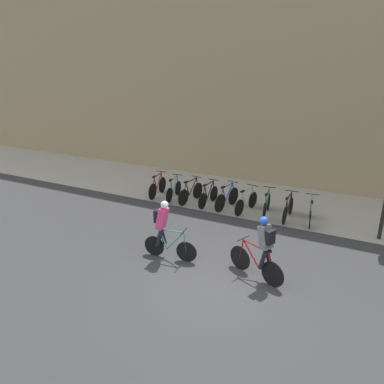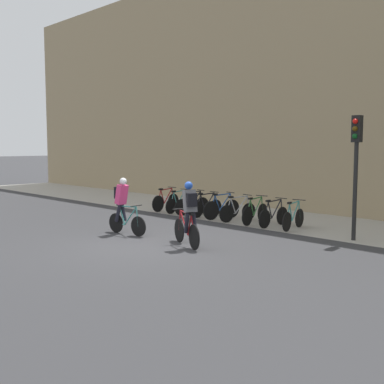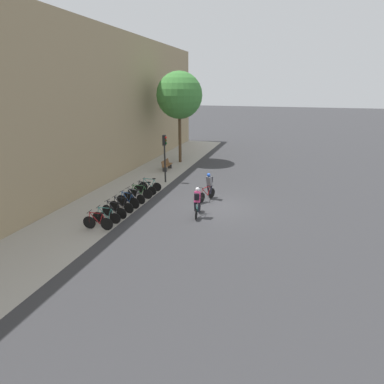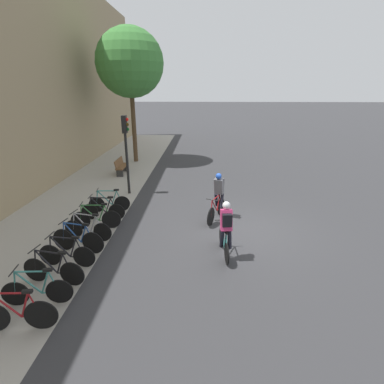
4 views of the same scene
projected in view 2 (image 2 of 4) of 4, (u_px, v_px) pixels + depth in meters
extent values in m
plane|color=#333335|center=(142.00, 247.00, 13.04)|extent=(200.00, 200.00, 0.00)
cube|color=#A39E93|center=(285.00, 219.00, 17.76)|extent=(44.00, 4.50, 0.01)
cube|color=#9E8966|center=(324.00, 75.00, 19.01)|extent=(44.00, 0.60, 10.96)
cylinder|color=black|center=(138.00, 226.00, 14.47)|extent=(0.61, 0.10, 0.61)
cylinder|color=black|center=(116.00, 223.00, 15.11)|extent=(0.61, 0.10, 0.61)
cylinder|color=teal|center=(130.00, 216.00, 14.66)|extent=(0.56, 0.09, 0.62)
cylinder|color=teal|center=(122.00, 215.00, 14.90)|extent=(0.26, 0.07, 0.58)
cylinder|color=teal|center=(128.00, 207.00, 14.70)|extent=(0.75, 0.11, 0.07)
cylinder|color=teal|center=(120.00, 224.00, 14.98)|extent=(0.41, 0.07, 0.05)
cylinder|color=teal|center=(118.00, 215.00, 15.02)|extent=(0.21, 0.05, 0.56)
cylinder|color=teal|center=(137.00, 217.00, 14.47)|extent=(0.12, 0.05, 0.58)
cylinder|color=black|center=(136.00, 206.00, 14.46)|extent=(0.07, 0.46, 0.03)
cube|color=black|center=(120.00, 205.00, 14.94)|extent=(0.21, 0.10, 0.06)
cube|color=#DB3875|center=(122.00, 194.00, 14.84)|extent=(0.35, 0.35, 0.63)
sphere|color=silver|center=(123.00, 181.00, 14.75)|extent=(0.24, 0.24, 0.22)
cylinder|color=black|center=(118.00, 213.00, 14.84)|extent=(0.28, 0.14, 0.56)
cylinder|color=black|center=(123.00, 212.00, 15.01)|extent=(0.25, 0.13, 0.56)
cube|color=black|center=(119.00, 193.00, 14.92)|extent=(0.16, 0.27, 0.36)
cylinder|color=black|center=(179.00, 230.00, 13.63)|extent=(0.64, 0.29, 0.68)
cylinder|color=black|center=(194.00, 237.00, 12.62)|extent=(0.64, 0.29, 0.68)
cylinder|color=maroon|center=(184.00, 222.00, 13.26)|extent=(0.57, 0.26, 0.62)
cylinder|color=maroon|center=(190.00, 225.00, 12.89)|extent=(0.27, 0.14, 0.58)
cylinder|color=maroon|center=(186.00, 213.00, 13.12)|extent=(0.76, 0.34, 0.07)
cylinder|color=maroon|center=(191.00, 236.00, 12.82)|extent=(0.42, 0.19, 0.05)
cylinder|color=maroon|center=(193.00, 226.00, 12.69)|extent=(0.22, 0.12, 0.56)
cylinder|color=maroon|center=(180.00, 220.00, 13.56)|extent=(0.13, 0.08, 0.59)
cylinder|color=black|center=(180.00, 209.00, 13.48)|extent=(0.20, 0.44, 0.03)
cube|color=black|center=(191.00, 214.00, 12.74)|extent=(0.22, 0.15, 0.06)
cube|color=#5B5B60|center=(190.00, 201.00, 12.80)|extent=(0.42, 0.42, 0.63)
sphere|color=#1E47AD|center=(189.00, 186.00, 12.84)|extent=(0.29, 0.29, 0.22)
cylinder|color=black|center=(194.00, 222.00, 12.86)|extent=(0.30, 0.21, 0.56)
cylinder|color=black|center=(187.00, 223.00, 12.77)|extent=(0.26, 0.19, 0.56)
cube|color=black|center=(192.00, 200.00, 12.67)|extent=(0.23, 0.29, 0.36)
cylinder|color=black|center=(173.00, 202.00, 20.45)|extent=(0.11, 0.68, 0.68)
cylinder|color=black|center=(158.00, 204.00, 19.71)|extent=(0.11, 0.68, 0.68)
cylinder|color=maroon|center=(168.00, 196.00, 20.17)|extent=(0.10, 0.53, 0.62)
cylinder|color=maroon|center=(162.00, 197.00, 19.90)|extent=(0.07, 0.25, 0.58)
cylinder|color=maroon|center=(166.00, 189.00, 20.06)|extent=(0.12, 0.71, 0.07)
cylinder|color=maroon|center=(161.00, 204.00, 19.86)|extent=(0.07, 0.38, 0.05)
cylinder|color=maroon|center=(159.00, 197.00, 19.75)|extent=(0.05, 0.20, 0.56)
cylinder|color=maroon|center=(173.00, 195.00, 20.39)|extent=(0.05, 0.12, 0.58)
cylinder|color=black|center=(172.00, 187.00, 20.33)|extent=(0.46, 0.08, 0.03)
cube|color=black|center=(161.00, 189.00, 19.79)|extent=(0.10, 0.21, 0.06)
cylinder|color=black|center=(186.00, 204.00, 19.91)|extent=(0.11, 0.61, 0.61)
cylinder|color=black|center=(171.00, 206.00, 19.15)|extent=(0.11, 0.61, 0.61)
cylinder|color=teal|center=(181.00, 198.00, 19.62)|extent=(0.11, 0.53, 0.62)
cylinder|color=teal|center=(175.00, 199.00, 19.34)|extent=(0.07, 0.25, 0.58)
cylinder|color=teal|center=(179.00, 191.00, 19.51)|extent=(0.13, 0.72, 0.07)
cylinder|color=teal|center=(174.00, 206.00, 19.30)|extent=(0.08, 0.39, 0.05)
cylinder|color=teal|center=(172.00, 199.00, 19.19)|extent=(0.06, 0.21, 0.56)
cylinder|color=teal|center=(185.00, 197.00, 19.85)|extent=(0.05, 0.12, 0.58)
cylinder|color=black|center=(185.00, 189.00, 19.79)|extent=(0.46, 0.09, 0.03)
cube|color=black|center=(174.00, 191.00, 19.23)|extent=(0.11, 0.21, 0.06)
cylinder|color=black|center=(202.00, 205.00, 19.28)|extent=(0.13, 0.66, 0.66)
cylinder|color=black|center=(182.00, 207.00, 18.67)|extent=(0.13, 0.66, 0.66)
cylinder|color=black|center=(195.00, 199.00, 19.04)|extent=(0.12, 0.56, 0.62)
cylinder|color=black|center=(188.00, 200.00, 18.82)|extent=(0.08, 0.26, 0.58)
cylinder|color=black|center=(193.00, 192.00, 18.95)|extent=(0.14, 0.75, 0.07)
cylinder|color=black|center=(186.00, 207.00, 18.79)|extent=(0.09, 0.41, 0.05)
cylinder|color=black|center=(183.00, 200.00, 18.70)|extent=(0.06, 0.22, 0.56)
cylinder|color=black|center=(201.00, 198.00, 19.22)|extent=(0.05, 0.12, 0.58)
cylinder|color=black|center=(201.00, 190.00, 19.17)|extent=(0.46, 0.09, 0.03)
cube|color=black|center=(185.00, 192.00, 18.72)|extent=(0.11, 0.21, 0.06)
cylinder|color=black|center=(216.00, 207.00, 18.74)|extent=(0.07, 0.63, 0.63)
cylinder|color=black|center=(197.00, 210.00, 18.10)|extent=(0.07, 0.63, 0.63)
cylinder|color=black|center=(209.00, 201.00, 18.50)|extent=(0.07, 0.54, 0.62)
cylinder|color=black|center=(202.00, 202.00, 18.26)|extent=(0.05, 0.25, 0.58)
cylinder|color=black|center=(207.00, 194.00, 18.40)|extent=(0.08, 0.73, 0.07)
cylinder|color=black|center=(201.00, 209.00, 18.23)|extent=(0.05, 0.39, 0.05)
cylinder|color=black|center=(199.00, 202.00, 18.13)|extent=(0.04, 0.21, 0.56)
cylinder|color=black|center=(215.00, 200.00, 18.69)|extent=(0.04, 0.12, 0.58)
cylinder|color=black|center=(214.00, 192.00, 18.63)|extent=(0.46, 0.05, 0.03)
cube|color=black|center=(200.00, 194.00, 18.16)|extent=(0.09, 0.20, 0.06)
cylinder|color=black|center=(232.00, 209.00, 18.14)|extent=(0.15, 0.69, 0.70)
cylinder|color=black|center=(211.00, 211.00, 17.59)|extent=(0.15, 0.69, 0.70)
cylinder|color=#1E478C|center=(225.00, 202.00, 17.93)|extent=(0.13, 0.54, 0.62)
cylinder|color=#1E478C|center=(217.00, 203.00, 17.72)|extent=(0.08, 0.26, 0.58)
cylinder|color=#1E478C|center=(223.00, 194.00, 17.84)|extent=(0.16, 0.72, 0.07)
cylinder|color=#1E478C|center=(215.00, 210.00, 17.70)|extent=(0.10, 0.39, 0.05)
cylinder|color=#1E478C|center=(213.00, 203.00, 17.61)|extent=(0.07, 0.21, 0.56)
cylinder|color=#1E478C|center=(231.00, 201.00, 18.09)|extent=(0.05, 0.12, 0.58)
cylinder|color=black|center=(230.00, 192.00, 18.04)|extent=(0.46, 0.11, 0.03)
cube|color=black|center=(215.00, 194.00, 17.63)|extent=(0.11, 0.21, 0.06)
cylinder|color=black|center=(249.00, 212.00, 17.61)|extent=(0.14, 0.63, 0.63)
cylinder|color=black|center=(227.00, 214.00, 17.02)|extent=(0.14, 0.63, 0.63)
cylinder|color=#99999E|center=(241.00, 205.00, 17.38)|extent=(0.14, 0.57, 0.62)
cylinder|color=#99999E|center=(233.00, 206.00, 17.16)|extent=(0.09, 0.27, 0.58)
cylinder|color=#99999E|center=(239.00, 197.00, 17.29)|extent=(0.17, 0.77, 0.07)
cylinder|color=#99999E|center=(231.00, 214.00, 17.14)|extent=(0.10, 0.42, 0.05)
cylinder|color=#99999E|center=(229.00, 206.00, 17.05)|extent=(0.07, 0.22, 0.56)
cylinder|color=#99999E|center=(248.00, 204.00, 17.56)|extent=(0.06, 0.12, 0.59)
cylinder|color=black|center=(247.00, 195.00, 17.50)|extent=(0.46, 0.11, 0.03)
cube|color=black|center=(231.00, 197.00, 17.07)|extent=(0.11, 0.21, 0.06)
cylinder|color=black|center=(263.00, 213.00, 17.17)|extent=(0.12, 0.66, 0.66)
cylinder|color=black|center=(247.00, 216.00, 16.34)|extent=(0.12, 0.66, 0.66)
cylinder|color=#2D6B33|center=(258.00, 206.00, 16.86)|extent=(0.12, 0.58, 0.62)
cylinder|color=#2D6B33|center=(252.00, 208.00, 16.56)|extent=(0.08, 0.27, 0.58)
cylinder|color=#2D6B33|center=(256.00, 198.00, 16.74)|extent=(0.15, 0.78, 0.07)
cylinder|color=#2D6B33|center=(250.00, 216.00, 16.51)|extent=(0.09, 0.42, 0.05)
cylinder|color=#2D6B33|center=(249.00, 208.00, 16.39)|extent=(0.06, 0.22, 0.56)
cylinder|color=#2D6B33|center=(262.00, 205.00, 17.11)|extent=(0.05, 0.12, 0.59)
cylinder|color=black|center=(262.00, 196.00, 17.05)|extent=(0.46, 0.09, 0.03)
cube|color=black|center=(250.00, 199.00, 16.43)|extent=(0.11, 0.21, 0.06)
cylinder|color=black|center=(282.00, 216.00, 16.57)|extent=(0.04, 0.62, 0.62)
cylinder|color=black|center=(265.00, 219.00, 15.85)|extent=(0.04, 0.62, 0.62)
cylinder|color=black|center=(276.00, 209.00, 16.29)|extent=(0.05, 0.56, 0.62)
cylinder|color=black|center=(270.00, 210.00, 16.03)|extent=(0.04, 0.26, 0.58)
cylinder|color=black|center=(275.00, 201.00, 16.19)|extent=(0.05, 0.75, 0.07)
cylinder|color=black|center=(268.00, 219.00, 15.99)|extent=(0.04, 0.41, 0.05)
cylinder|color=black|center=(266.00, 211.00, 15.89)|extent=(0.03, 0.21, 0.56)
cylinder|color=black|center=(282.00, 208.00, 16.51)|extent=(0.04, 0.12, 0.58)
cylinder|color=black|center=(281.00, 198.00, 16.45)|extent=(0.46, 0.03, 0.03)
cube|color=black|center=(268.00, 201.00, 15.92)|extent=(0.08, 0.20, 0.06)
cylinder|color=black|center=(300.00, 218.00, 16.05)|extent=(0.14, 0.63, 0.63)
cylinder|color=black|center=(287.00, 222.00, 15.26)|extent=(0.14, 0.63, 0.63)
cylinder|color=teal|center=(296.00, 211.00, 15.75)|extent=(0.13, 0.54, 0.62)
cylinder|color=teal|center=(291.00, 213.00, 15.46)|extent=(0.08, 0.26, 0.58)
cylinder|color=teal|center=(294.00, 203.00, 15.64)|extent=(0.16, 0.73, 0.07)
cylinder|color=teal|center=(289.00, 221.00, 15.42)|extent=(0.10, 0.40, 0.05)
cylinder|color=teal|center=(288.00, 213.00, 15.30)|extent=(0.07, 0.21, 0.56)
cylinder|color=teal|center=(299.00, 210.00, 15.99)|extent=(0.05, 0.12, 0.58)
cylinder|color=black|center=(299.00, 200.00, 15.93)|extent=(0.46, 0.10, 0.03)
cube|color=black|center=(290.00, 203.00, 15.34)|extent=(0.11, 0.21, 0.06)
cylinder|color=black|center=(355.00, 178.00, 13.76)|extent=(0.12, 0.12, 3.58)
cube|color=black|center=(357.00, 129.00, 13.62)|extent=(0.26, 0.20, 0.76)
sphere|color=red|center=(355.00, 121.00, 13.51)|extent=(0.15, 0.15, 0.15)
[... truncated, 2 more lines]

